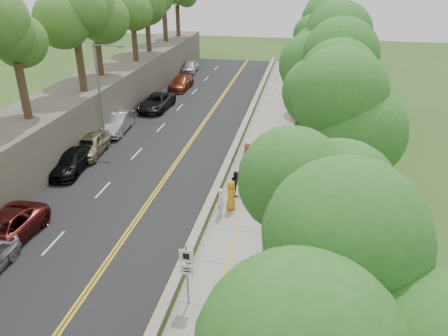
# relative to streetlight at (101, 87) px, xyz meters

# --- Properties ---
(ground) EXTENTS (140.00, 140.00, 0.00)m
(ground) POSITION_rel_streetlight_xyz_m (10.46, -14.00, -4.64)
(ground) COLOR #33511E
(ground) RESTS_ON ground
(road) EXTENTS (11.20, 66.00, 0.04)m
(road) POSITION_rel_streetlight_xyz_m (5.06, 1.00, -4.62)
(road) COLOR black
(road) RESTS_ON ground
(sidewalk) EXTENTS (4.20, 66.00, 0.05)m
(sidewalk) POSITION_rel_streetlight_xyz_m (13.01, 1.00, -4.61)
(sidewalk) COLOR gray
(sidewalk) RESTS_ON ground
(jersey_barrier) EXTENTS (0.42, 66.00, 0.60)m
(jersey_barrier) POSITION_rel_streetlight_xyz_m (10.71, 1.00, -4.34)
(jersey_barrier) COLOR #BED628
(jersey_barrier) RESTS_ON ground
(rock_embankment) EXTENTS (5.00, 66.00, 4.00)m
(rock_embankment) POSITION_rel_streetlight_xyz_m (-3.04, 1.00, -2.64)
(rock_embankment) COLOR #595147
(rock_embankment) RESTS_ON ground
(chainlink_fence) EXTENTS (0.04, 66.00, 2.00)m
(chainlink_fence) POSITION_rel_streetlight_xyz_m (15.11, 1.00, -3.64)
(chainlink_fence) COLOR slate
(chainlink_fence) RESTS_ON ground
(trees_embankment) EXTENTS (6.40, 66.00, 13.00)m
(trees_embankment) POSITION_rel_streetlight_xyz_m (-2.54, 1.00, 5.86)
(trees_embankment) COLOR #487F2A
(trees_embankment) RESTS_ON rock_embankment
(trees_fenceside) EXTENTS (7.00, 66.00, 14.00)m
(trees_fenceside) POSITION_rel_streetlight_xyz_m (17.46, 1.00, 2.36)
(trees_fenceside) COLOR #367C2A
(trees_fenceside) RESTS_ON ground
(streetlight) EXTENTS (2.52, 0.22, 8.00)m
(streetlight) POSITION_rel_streetlight_xyz_m (0.00, 0.00, 0.00)
(streetlight) COLOR gray
(streetlight) RESTS_ON ground
(signpost) EXTENTS (0.62, 0.09, 3.10)m
(signpost) POSITION_rel_streetlight_xyz_m (11.51, -17.02, -2.68)
(signpost) COLOR gray
(signpost) RESTS_ON sidewalk
(construction_barrel) EXTENTS (0.57, 0.57, 0.93)m
(construction_barrel) POSITION_rel_streetlight_xyz_m (14.76, 8.44, -4.12)
(construction_barrel) COLOR #FC2905
(construction_barrel) RESTS_ON sidewalk
(concrete_block) EXTENTS (1.24, 0.93, 0.81)m
(concrete_block) POSITION_rel_streetlight_xyz_m (13.89, -18.00, -4.18)
(concrete_block) COLOR slate
(concrete_block) RESTS_ON sidewalk
(car_2) EXTENTS (2.68, 5.55, 1.52)m
(car_2) POSITION_rel_streetlight_xyz_m (0.77, -14.47, -3.84)
(car_2) COLOR #571715
(car_2) RESTS_ON road
(car_3) EXTENTS (2.45, 5.07, 1.42)m
(car_3) POSITION_rel_streetlight_xyz_m (-0.14, -5.72, -3.89)
(car_3) COLOR black
(car_3) RESTS_ON road
(car_4) EXTENTS (2.37, 4.88, 1.60)m
(car_4) POSITION_rel_streetlight_xyz_m (-0.08, -2.68, -3.80)
(car_4) COLOR tan
(car_4) RESTS_ON road
(car_5) EXTENTS (2.12, 5.12, 1.65)m
(car_5) POSITION_rel_streetlight_xyz_m (-0.10, 2.29, -3.78)
(car_5) COLOR #A4A6AA
(car_5) RESTS_ON road
(car_6) EXTENTS (2.74, 5.56, 1.52)m
(car_6) POSITION_rel_streetlight_xyz_m (1.18, 8.95, -3.84)
(car_6) COLOR black
(car_6) RESTS_ON road
(car_7) EXTENTS (2.15, 5.06, 1.46)m
(car_7) POSITION_rel_streetlight_xyz_m (1.46, 16.81, -3.87)
(car_7) COLOR maroon
(car_7) RESTS_ON road
(car_8) EXTENTS (2.09, 4.54, 1.51)m
(car_8) POSITION_rel_streetlight_xyz_m (0.36, 25.06, -3.85)
(car_8) COLOR silver
(car_8) RESTS_ON road
(painter_0) EXTENTS (0.87, 1.06, 1.86)m
(painter_0) POSITION_rel_streetlight_xyz_m (11.91, -8.72, -3.66)
(painter_0) COLOR orange
(painter_0) RESTS_ON sidewalk
(painter_1) EXTENTS (0.50, 0.68, 1.72)m
(painter_1) POSITION_rel_streetlight_xyz_m (11.48, -9.50, -3.73)
(painter_1) COLOR white
(painter_1) RESTS_ON sidewalk
(painter_2) EXTENTS (0.90, 0.98, 1.64)m
(painter_2) POSITION_rel_streetlight_xyz_m (11.91, -6.95, -3.77)
(painter_2) COLOR black
(painter_2) RESTS_ON sidewalk
(painter_3) EXTENTS (0.93, 1.14, 1.53)m
(painter_3) POSITION_rel_streetlight_xyz_m (11.91, -2.00, -3.82)
(painter_3) COLOR maroon
(painter_3) RESTS_ON sidewalk
(person_far) EXTENTS (1.14, 0.78, 1.80)m
(person_far) POSITION_rel_streetlight_xyz_m (14.66, 13.38, -3.69)
(person_far) COLOR black
(person_far) RESTS_ON sidewalk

